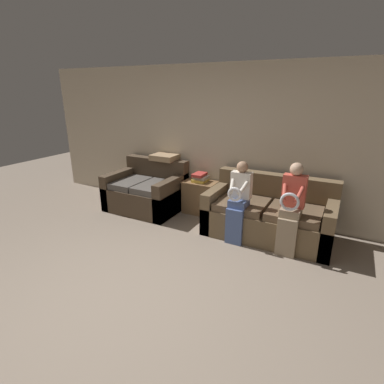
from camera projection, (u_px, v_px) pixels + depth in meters
name	position (u px, v px, depth m)	size (l,w,h in m)	color
ground_plane	(118.00, 305.00, 3.12)	(14.00, 14.00, 0.00)	gray
wall_back	(226.00, 142.00, 5.13)	(7.77, 0.06, 2.55)	beige
couch_main	(269.00, 215.00, 4.55)	(1.85, 0.93, 0.89)	brown
couch_side	(147.00, 192.00, 5.58)	(1.30, 0.99, 0.89)	#473828
child_left_seated	(239.00, 199.00, 4.28)	(0.30, 0.37, 1.18)	#475B8E
child_right_seated	(291.00, 206.00, 3.94)	(0.31, 0.38, 1.24)	gray
side_shelf	(200.00, 197.00, 5.39)	(0.59, 0.41, 0.59)	brown
book_stack	(200.00, 178.00, 5.28)	(0.24, 0.29, 0.15)	gold
throw_pillow	(166.00, 157.00, 5.58)	(0.46, 0.46, 0.10)	#A38460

